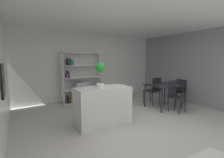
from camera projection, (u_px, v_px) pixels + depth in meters
name	position (u px, v px, depth m)	size (l,w,h in m)	color
ground_plane	(133.00, 127.00, 3.91)	(8.95, 8.95, 0.00)	beige
ceiling_slab	(134.00, 13.00, 3.60)	(6.51, 6.51, 0.06)	white
back_partition	(84.00, 67.00, 6.53)	(6.51, 0.06, 2.59)	silver
right_partition_gray	(213.00, 69.00, 5.36)	(0.06, 6.51, 2.59)	gray
built_in_oven	(3.00, 80.00, 2.88)	(0.06, 0.60, 0.58)	black
kitchen_island	(103.00, 106.00, 4.03)	(1.32, 0.62, 0.93)	silver
potted_plant_on_island	(100.00, 72.00, 3.83)	(0.23, 0.23, 0.59)	white
open_bookshelf	(79.00, 79.00, 6.16)	(1.41, 0.38, 1.86)	white
dining_table	(164.00, 87.00, 5.44)	(1.06, 0.87, 0.78)	#232328
dining_chair_near	(175.00, 93.00, 5.06)	(0.45, 0.45, 0.96)	#232328
dining_chair_window_side	(179.00, 89.00, 5.82)	(0.50, 0.50, 0.90)	#232328
dining_chair_far	(154.00, 88.00, 5.85)	(0.51, 0.52, 0.97)	#232328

